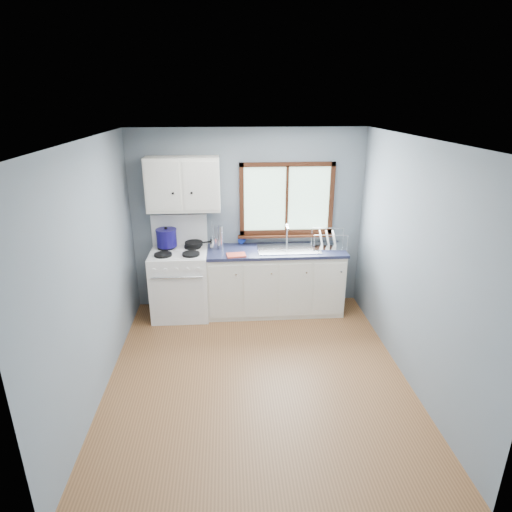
{
  "coord_description": "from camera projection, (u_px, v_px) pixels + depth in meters",
  "views": [
    {
      "loc": [
        -0.29,
        -3.95,
        2.85
      ],
      "look_at": [
        0.05,
        0.9,
        1.05
      ],
      "focal_mm": 30.0,
      "sensor_mm": 36.0,
      "label": 1
    }
  ],
  "objects": [
    {
      "name": "soap_bottle",
      "position": [
        240.0,
        236.0,
        5.96
      ],
      "size": [
        0.13,
        0.13,
        0.25
      ],
      "primitive_type": "imported",
      "rotation": [
        0.0,
        0.0,
        -0.41
      ],
      "color": "#1832AA",
      "rests_on": "countertop"
    },
    {
      "name": "wall_left",
      "position": [
        93.0,
        273.0,
        4.17
      ],
      "size": [
        0.02,
        3.6,
        2.5
      ],
      "primitive_type": "cube",
      "color": "slate",
      "rests_on": "ground"
    },
    {
      "name": "dish_towel",
      "position": [
        236.0,
        255.0,
        5.57
      ],
      "size": [
        0.26,
        0.2,
        0.02
      ],
      "primitive_type": "cube",
      "rotation": [
        0.0,
        0.0,
        0.11
      ],
      "color": "#C54430",
      "rests_on": "countertop"
    },
    {
      "name": "dish_rack",
      "position": [
        328.0,
        243.0,
        5.88
      ],
      "size": [
        0.5,
        0.4,
        0.24
      ],
      "rotation": [
        0.0,
        0.0,
        -0.09
      ],
      "color": "silver",
      "rests_on": "countertop"
    },
    {
      "name": "sink",
      "position": [
        288.0,
        253.0,
        5.84
      ],
      "size": [
        0.84,
        0.46,
        0.44
      ],
      "color": "silver",
      "rests_on": "countertop"
    },
    {
      "name": "skillet",
      "position": [
        194.0,
        243.0,
        5.84
      ],
      "size": [
        0.39,
        0.3,
        0.05
      ],
      "rotation": [
        0.0,
        0.0,
        0.29
      ],
      "color": "black",
      "rests_on": "gas_range"
    },
    {
      "name": "window",
      "position": [
        287.0,
        204.0,
        5.88
      ],
      "size": [
        1.36,
        0.1,
        1.03
      ],
      "color": "#9EC6A8",
      "rests_on": "wall_back"
    },
    {
      "name": "base_cabinets",
      "position": [
        275.0,
        284.0,
        5.98
      ],
      "size": [
        1.85,
        0.6,
        0.88
      ],
      "color": "silver",
      "rests_on": "floor"
    },
    {
      "name": "utensil_crock",
      "position": [
        214.0,
        243.0,
        5.83
      ],
      "size": [
        0.16,
        0.16,
        0.38
      ],
      "rotation": [
        0.0,
        0.0,
        0.43
      ],
      "color": "silver",
      "rests_on": "countertop"
    },
    {
      "name": "countertop",
      "position": [
        275.0,
        251.0,
        5.81
      ],
      "size": [
        1.89,
        0.64,
        0.04
      ],
      "primitive_type": "cube",
      "color": "#181B33",
      "rests_on": "base_cabinets"
    },
    {
      "name": "floor",
      "position": [
        257.0,
        374.0,
        4.71
      ],
      "size": [
        3.2,
        3.6,
        0.02
      ],
      "primitive_type": "cube",
      "color": "brown",
      "rests_on": "ground"
    },
    {
      "name": "wall_back",
      "position": [
        248.0,
        220.0,
        5.96
      ],
      "size": [
        3.2,
        0.02,
        2.5
      ],
      "primitive_type": "cube",
      "color": "slate",
      "rests_on": "ground"
    },
    {
      "name": "gas_range",
      "position": [
        180.0,
        281.0,
        5.85
      ],
      "size": [
        0.76,
        0.69,
        1.36
      ],
      "color": "white",
      "rests_on": "floor"
    },
    {
      "name": "upper_cabinets",
      "position": [
        183.0,
        184.0,
        5.55
      ],
      "size": [
        0.95,
        0.35,
        0.7
      ],
      "color": "silver",
      "rests_on": "wall_back"
    },
    {
      "name": "ceiling",
      "position": [
        257.0,
        138.0,
        3.83
      ],
      "size": [
        3.2,
        3.6,
        0.02
      ],
      "primitive_type": "cube",
      "color": "white",
      "rests_on": "wall_back"
    },
    {
      "name": "stockpot",
      "position": [
        167.0,
        237.0,
        5.77
      ],
      "size": [
        0.32,
        0.32,
        0.27
      ],
      "rotation": [
        0.0,
        0.0,
        0.16
      ],
      "color": "#130D52",
      "rests_on": "gas_range"
    },
    {
      "name": "wall_right",
      "position": [
        414.0,
        264.0,
        4.38
      ],
      "size": [
        0.02,
        3.6,
        2.5
      ],
      "primitive_type": "cube",
      "color": "slate",
      "rests_on": "ground"
    },
    {
      "name": "thermos",
      "position": [
        220.0,
        237.0,
        5.77
      ],
      "size": [
        0.08,
        0.08,
        0.32
      ],
      "primitive_type": "cylinder",
      "rotation": [
        0.0,
        0.0,
        -0.1
      ],
      "color": "silver",
      "rests_on": "countertop"
    },
    {
      "name": "wall_front",
      "position": [
        279.0,
        380.0,
        2.58
      ],
      "size": [
        3.2,
        0.02,
        2.5
      ],
      "primitive_type": "cube",
      "color": "slate",
      "rests_on": "ground"
    }
  ]
}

